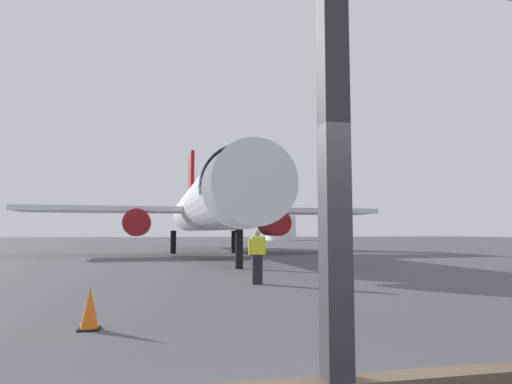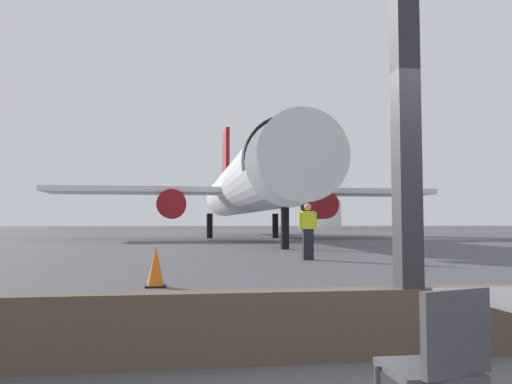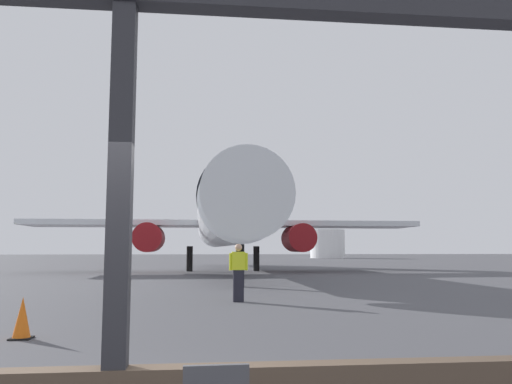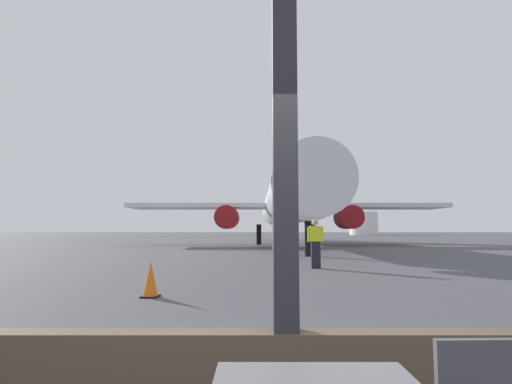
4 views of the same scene
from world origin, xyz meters
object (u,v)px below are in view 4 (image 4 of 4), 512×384
object	(u,v)px
airplane	(285,203)
ground_crew_worker	(314,243)
traffic_cone	(149,280)
fuel_storage_tank	(362,224)

from	to	relation	value
airplane	ground_crew_worker	distance (m)	20.27
ground_crew_worker	traffic_cone	xyz separation A→B (m)	(-4.30, -5.94, -0.55)
airplane	traffic_cone	world-z (taller)	airplane
traffic_cone	fuel_storage_tank	size ratio (longest dim) A/B	0.12
airplane	traffic_cone	distance (m)	26.67
airplane	ground_crew_worker	world-z (taller)	airplane
airplane	fuel_storage_tank	xyz separation A→B (m)	(20.77, 52.82, -1.13)
ground_crew_worker	airplane	bearing A→B (deg)	88.48
airplane	traffic_cone	bearing A→B (deg)	-100.52
traffic_cone	fuel_storage_tank	distance (m)	82.93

